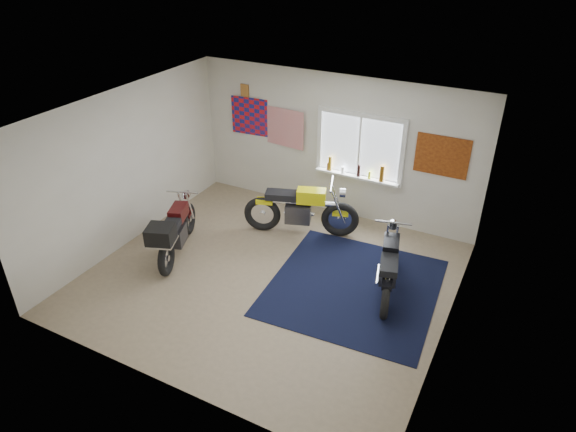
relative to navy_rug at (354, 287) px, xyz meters
The scene contains 10 objects.
ground 1.34m from the navy_rug, 163.61° to the right, with size 5.50×5.50×0.00m, color #9E896B.
room_shell 2.12m from the navy_rug, 163.61° to the right, with size 5.50×5.50×5.50m.
navy_rug is the anchor object (origin of this frame).
window_assembly 2.62m from the navy_rug, 110.67° to the left, with size 1.66×0.17×1.26m.
oil_bottles 2.39m from the navy_rug, 110.51° to the left, with size 1.12×0.09×0.30m.
flag_display 4.38m from the navy_rug, 146.62° to the left, with size 1.60×0.10×1.17m.
triumph_poster 2.69m from the navy_rug, 72.52° to the left, with size 0.90×0.03×0.70m, color #A54C14.
yellow_triumph 1.88m from the navy_rug, 143.69° to the left, with size 2.02×0.89×1.05m.
black_chrome_bike 0.64m from the navy_rug, 22.14° to the left, with size 0.68×1.81×0.95m.
maroon_tourer 3.08m from the navy_rug, 168.78° to the right, with size 0.95×1.80×0.94m.
Camera 1 is at (3.33, -5.77, 4.96)m, focal length 32.00 mm.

